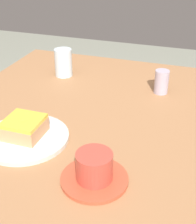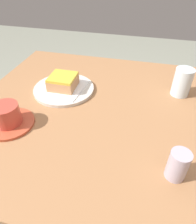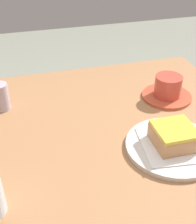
% 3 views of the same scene
% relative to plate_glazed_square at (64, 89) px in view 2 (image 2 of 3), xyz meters
% --- Properties ---
extents(ground_plane, '(6.00, 6.00, 0.00)m').
position_rel_plate_glazed_square_xyz_m(ground_plane, '(0.19, -0.08, -0.74)').
color(ground_plane, gray).
extents(table, '(0.96, 0.83, 0.74)m').
position_rel_plate_glazed_square_xyz_m(table, '(0.19, -0.08, -0.09)').
color(table, '#A67249').
rests_on(table, ground_plane).
extents(plate_glazed_square, '(0.23, 0.23, 0.01)m').
position_rel_plate_glazed_square_xyz_m(plate_glazed_square, '(0.00, 0.00, 0.00)').
color(plate_glazed_square, silver).
rests_on(plate_glazed_square, table).
extents(napkin_glazed_square, '(0.17, 0.17, 0.00)m').
position_rel_plate_glazed_square_xyz_m(napkin_glazed_square, '(0.00, 0.00, 0.01)').
color(napkin_glazed_square, white).
rests_on(napkin_glazed_square, plate_glazed_square).
extents(donut_glazed_square, '(0.10, 0.10, 0.05)m').
position_rel_plate_glazed_square_xyz_m(donut_glazed_square, '(0.00, 0.00, 0.03)').
color(donut_glazed_square, tan).
rests_on(donut_glazed_square, napkin_glazed_square).
extents(water_glass, '(0.07, 0.07, 0.10)m').
position_rel_plate_glazed_square_xyz_m(water_glass, '(0.43, 0.08, 0.05)').
color(water_glass, silver).
rests_on(water_glass, table).
extents(coffee_cup, '(0.15, 0.15, 0.07)m').
position_rel_plate_glazed_square_xyz_m(coffee_cup, '(-0.09, -0.23, 0.02)').
color(coffee_cup, '#C84F33').
rests_on(coffee_cup, table).
extents(sugar_jar, '(0.05, 0.05, 0.08)m').
position_rel_plate_glazed_square_xyz_m(sugar_jar, '(0.40, -0.30, 0.03)').
color(sugar_jar, '#B8ACBD').
rests_on(sugar_jar, table).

